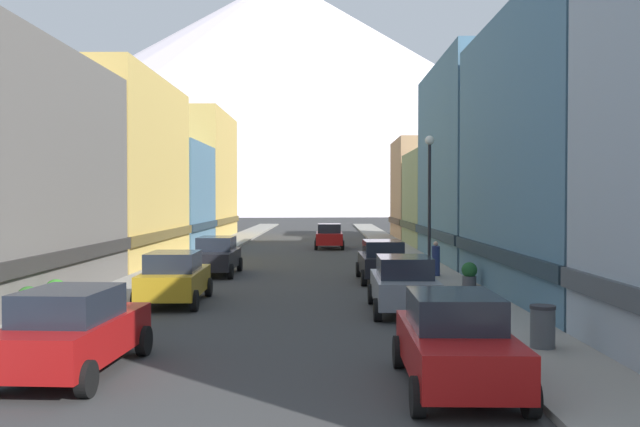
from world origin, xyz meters
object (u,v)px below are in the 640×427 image
object	(u,v)px
car_right_0	(456,341)
potted_plant_1	(469,274)
car_left_1	(175,277)
potted_plant_0	(28,302)
potted_plant_2	(56,293)
trash_bin_right	(543,326)
car_right_2	(382,261)
pedestrian_0	(436,260)
car_left_2	(216,256)
streetlamp_right	(429,188)
car_left_0	(73,330)
car_right_1	(404,284)
car_driving_0	(329,236)

from	to	relation	value
car_right_0	potted_plant_1	size ratio (longest dim) A/B	4.74
car_left_1	potted_plant_0	world-z (taller)	car_left_1
car_right_0	potted_plant_2	size ratio (longest dim) A/B	4.69
car_right_0	potted_plant_1	bearing A→B (deg)	77.17
trash_bin_right	potted_plant_1	distance (m)	11.18
car_right_2	potted_plant_2	xyz separation A→B (m)	(-10.80, -8.53, -0.23)
potted_plant_0	trash_bin_right	bearing A→B (deg)	-14.08
potted_plant_2	pedestrian_0	size ratio (longest dim) A/B	0.62
potted_plant_2	pedestrian_0	distance (m)	16.25
car_right_2	potted_plant_1	world-z (taller)	car_right_2
car_right_2	potted_plant_2	size ratio (longest dim) A/B	4.70
car_left_2	potted_plant_0	xyz separation A→B (m)	(-3.20, -12.93, -0.21)
trash_bin_right	streetlamp_right	world-z (taller)	streetlamp_right
car_left_2	car_right_2	size ratio (longest dim) A/B	0.99
potted_plant_2	streetlamp_right	xyz separation A→B (m)	(12.35, 5.41, 3.31)
car_left_1	pedestrian_0	world-z (taller)	car_left_1
potted_plant_2	car_right_2	bearing A→B (deg)	38.30
car_left_2	car_left_0	bearing A→B (deg)	-90.01
car_right_0	streetlamp_right	world-z (taller)	streetlamp_right
car_right_2	potted_plant_1	distance (m)	4.17
potted_plant_2	streetlamp_right	bearing A→B (deg)	23.64
trash_bin_right	pedestrian_0	distance (m)	14.71
car_left_2	pedestrian_0	xyz separation A→B (m)	(10.05, -1.58, -0.05)
car_right_2	potted_plant_2	distance (m)	13.77
car_left_0	car_right_0	world-z (taller)	same
car_left_0	trash_bin_right	bearing A→B (deg)	10.56
car_right_1	streetlamp_right	bearing A→B (deg)	72.59
car_driving_0	potted_plant_0	bearing A→B (deg)	-106.09
potted_plant_0	car_left_2	bearing A→B (deg)	76.10
car_left_2	potted_plant_1	distance (m)	11.96
streetlamp_right	car_left_0	bearing A→B (deg)	-126.01
car_driving_0	potted_plant_1	distance (m)	22.66
car_driving_0	car_right_1	bearing A→B (deg)	-85.41
car_left_1	car_driving_0	world-z (taller)	same
car_right_1	potted_plant_2	bearing A→B (deg)	-177.55
potted_plant_0	pedestrian_0	world-z (taller)	pedestrian_0
car_right_2	pedestrian_0	xyz separation A→B (m)	(2.45, 0.88, -0.05)
pedestrian_0	potted_plant_2	bearing A→B (deg)	-144.61
trash_bin_right	car_right_1	bearing A→B (deg)	113.90
car_driving_0	car_left_2	bearing A→B (deg)	-107.74
car_driving_0	pedestrian_0	world-z (taller)	car_driving_0
car_left_0	trash_bin_right	world-z (taller)	car_left_0
car_left_2	pedestrian_0	distance (m)	10.17
car_driving_0	potted_plant_2	world-z (taller)	car_driving_0
streetlamp_right	potted_plant_0	bearing A→B (deg)	-149.23
car_left_1	trash_bin_right	distance (m)	12.60
streetlamp_right	car_right_0	bearing A→B (deg)	-96.51
car_right_0	pedestrian_0	size ratio (longest dim) A/B	2.90
pedestrian_0	streetlamp_right	xyz separation A→B (m)	(-0.90, -4.01, 3.14)
car_right_1	potted_plant_2	size ratio (longest dim) A/B	4.69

